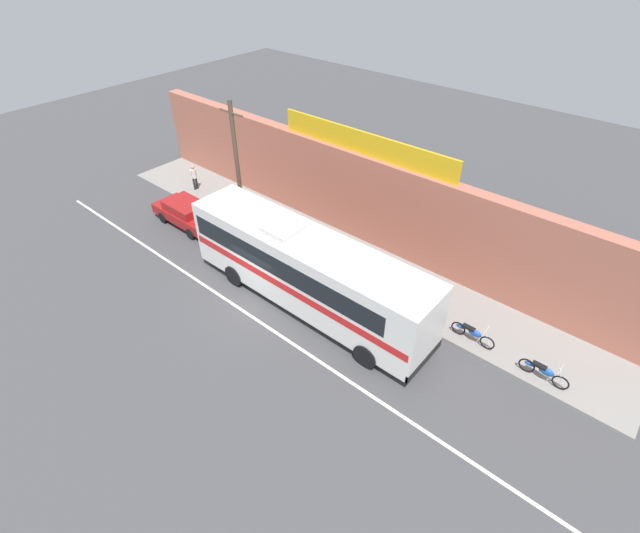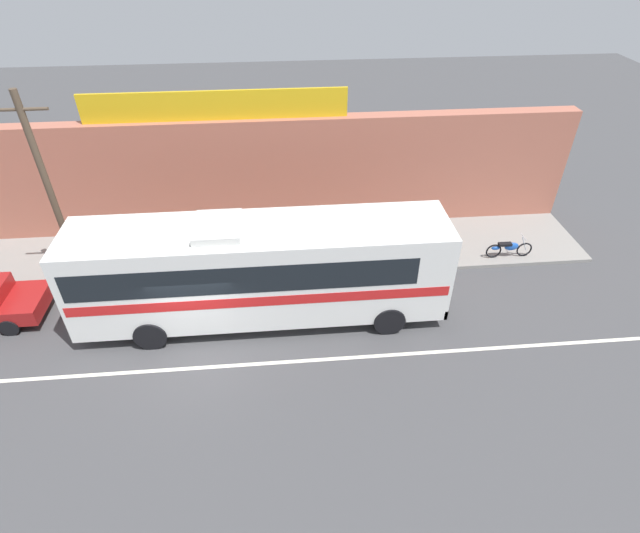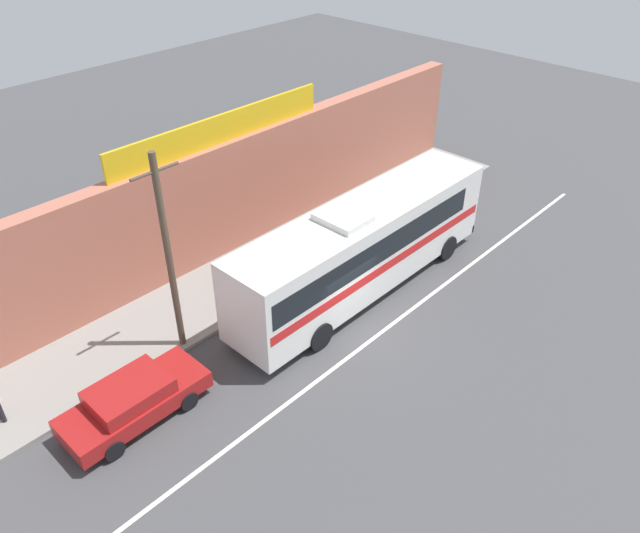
{
  "view_description": "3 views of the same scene",
  "coord_description": "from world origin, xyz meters",
  "px_view_note": "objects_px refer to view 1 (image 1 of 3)",
  "views": [
    {
      "loc": [
        12.46,
        -9.88,
        14.06
      ],
      "look_at": [
        2.21,
        2.17,
        1.76
      ],
      "focal_mm": 25.6,
      "sensor_mm": 36.0,
      "label": 1
    },
    {
      "loc": [
        2.86,
        -11.41,
        11.54
      ],
      "look_at": [
        4.01,
        1.41,
        1.98
      ],
      "focal_mm": 27.77,
      "sensor_mm": 36.0,
      "label": 2
    },
    {
      "loc": [
        -13.06,
        -10.74,
        14.34
      ],
      "look_at": [
        0.73,
        2.31,
        1.3
      ],
      "focal_mm": 34.81,
      "sensor_mm": 36.0,
      "label": 3
    }
  ],
  "objects_px": {
    "motorcycle_orange": "(543,371)",
    "pedestrian_by_curb": "(194,176)",
    "parked_car": "(187,213)",
    "intercity_bus": "(305,267)",
    "utility_pole": "(237,167)",
    "motorcycle_black": "(472,333)"
  },
  "relations": [
    {
      "from": "motorcycle_orange",
      "to": "pedestrian_by_curb",
      "type": "bearing_deg",
      "value": 177.63
    },
    {
      "from": "motorcycle_orange",
      "to": "parked_car",
      "type": "bearing_deg",
      "value": -174.68
    },
    {
      "from": "pedestrian_by_curb",
      "to": "motorcycle_orange",
      "type": "bearing_deg",
      "value": -2.37
    },
    {
      "from": "parked_car",
      "to": "pedestrian_by_curb",
      "type": "height_order",
      "value": "pedestrian_by_curb"
    },
    {
      "from": "intercity_bus",
      "to": "utility_pole",
      "type": "height_order",
      "value": "utility_pole"
    },
    {
      "from": "parked_car",
      "to": "pedestrian_by_curb",
      "type": "xyz_separation_m",
      "value": [
        -2.85,
        2.7,
        0.33
      ]
    },
    {
      "from": "utility_pole",
      "to": "motorcycle_black",
      "type": "relative_size",
      "value": 3.76
    },
    {
      "from": "utility_pole",
      "to": "pedestrian_by_curb",
      "type": "xyz_separation_m",
      "value": [
        -5.73,
        1.07,
        -2.74
      ]
    },
    {
      "from": "motorcycle_orange",
      "to": "pedestrian_by_curb",
      "type": "relative_size",
      "value": 1.16
    },
    {
      "from": "utility_pole",
      "to": "motorcycle_orange",
      "type": "bearing_deg",
      "value": 0.56
    },
    {
      "from": "utility_pole",
      "to": "pedestrian_by_curb",
      "type": "bearing_deg",
      "value": 169.41
    },
    {
      "from": "pedestrian_by_curb",
      "to": "motorcycle_black",
      "type": "bearing_deg",
      "value": -2.38
    },
    {
      "from": "parked_car",
      "to": "motorcycle_orange",
      "type": "bearing_deg",
      "value": 5.32
    },
    {
      "from": "parked_car",
      "to": "utility_pole",
      "type": "xyz_separation_m",
      "value": [
        2.88,
        1.63,
        3.06
      ]
    },
    {
      "from": "motorcycle_black",
      "to": "utility_pole",
      "type": "bearing_deg",
      "value": -178.82
    },
    {
      "from": "utility_pole",
      "to": "pedestrian_by_curb",
      "type": "relative_size",
      "value": 4.4
    },
    {
      "from": "intercity_bus",
      "to": "utility_pole",
      "type": "distance_m",
      "value": 7.26
    },
    {
      "from": "intercity_bus",
      "to": "pedestrian_by_curb",
      "type": "distance_m",
      "value": 12.89
    },
    {
      "from": "intercity_bus",
      "to": "motorcycle_black",
      "type": "xyz_separation_m",
      "value": [
        6.76,
        2.58,
        -1.5
      ]
    },
    {
      "from": "intercity_bus",
      "to": "utility_pole",
      "type": "relative_size",
      "value": 1.69
    },
    {
      "from": "intercity_bus",
      "to": "motorcycle_orange",
      "type": "bearing_deg",
      "value": 14.3
    },
    {
      "from": "intercity_bus",
      "to": "pedestrian_by_curb",
      "type": "relative_size",
      "value": 7.45
    }
  ]
}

